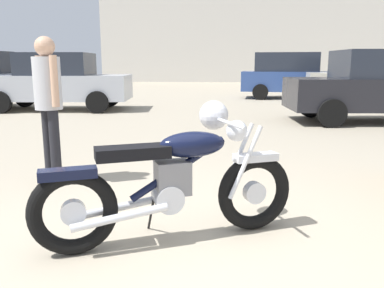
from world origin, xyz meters
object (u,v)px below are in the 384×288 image
at_px(pale_sedan_back, 57,82).
at_px(silver_sedan_mid, 371,77).
at_px(red_hatchback_near, 290,75).
at_px(blue_hatchback_right, 380,87).
at_px(vintage_motorcycle, 176,179).
at_px(bystander, 48,95).

relative_size(pale_sedan_back, silver_sedan_mid, 1.03).
bearing_deg(red_hatchback_near, blue_hatchback_right, -74.82).
height_order(vintage_motorcycle, silver_sedan_mid, silver_sedan_mid).
bearing_deg(red_hatchback_near, bystander, -105.33).
relative_size(vintage_motorcycle, pale_sedan_back, 0.47).
xyz_separation_m(vintage_motorcycle, bystander, (-1.51, 1.47, 0.53)).
bearing_deg(bystander, red_hatchback_near, 21.86).
height_order(bystander, silver_sedan_mid, silver_sedan_mid).
bearing_deg(red_hatchback_near, pale_sedan_back, -142.97).
distance_m(vintage_motorcycle, blue_hatchback_right, 7.83).
height_order(vintage_motorcycle, pale_sedan_back, pale_sedan_back).
bearing_deg(silver_sedan_mid, pale_sedan_back, 19.15).
relative_size(silver_sedan_mid, red_hatchback_near, 1.00).
relative_size(blue_hatchback_right, red_hatchback_near, 1.02).
bearing_deg(vintage_motorcycle, bystander, 116.70).
bearing_deg(blue_hatchback_right, bystander, -139.35).
height_order(vintage_motorcycle, red_hatchback_near, red_hatchback_near).
relative_size(bystander, red_hatchback_near, 0.40).
xyz_separation_m(bystander, red_hatchback_near, (5.26, 11.44, -0.10)).
bearing_deg(vintage_motorcycle, blue_hatchback_right, 36.64).
relative_size(pale_sedan_back, blue_hatchback_right, 1.01).
bearing_deg(pale_sedan_back, bystander, -72.73).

